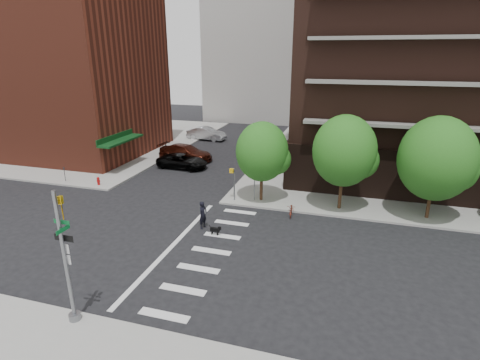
# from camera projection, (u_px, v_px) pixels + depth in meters

# --- Properties ---
(ground) EXTENTS (120.00, 120.00, 0.00)m
(ground) POSITION_uv_depth(u_px,v_px,m) (166.00, 244.00, 23.03)
(ground) COLOR black
(ground) RESTS_ON ground
(sidewalk_ne) EXTENTS (39.00, 33.00, 0.15)m
(sidewalk_ne) POSITION_uv_depth(u_px,v_px,m) (449.00, 165.00, 38.81)
(sidewalk_ne) COLOR gray
(sidewalk_ne) RESTS_ON ground
(sidewalk_nw) EXTENTS (31.00, 33.00, 0.15)m
(sidewalk_nw) POSITION_uv_depth(u_px,v_px,m) (83.00, 139.00, 50.92)
(sidewalk_nw) COLOR gray
(sidewalk_nw) RESTS_ON ground
(crosswalk) EXTENTS (3.85, 13.00, 0.01)m
(crosswalk) POSITION_uv_depth(u_px,v_px,m) (199.00, 249.00, 22.43)
(crosswalk) COLOR silver
(crosswalk) RESTS_ON ground
(midrise_nw) EXTENTS (21.40, 15.50, 20.00)m
(midrise_nw) POSITION_uv_depth(u_px,v_px,m) (57.00, 62.00, 42.00)
(midrise_nw) COLOR maroon
(midrise_nw) RESTS_ON sidewalk_nw
(tree_a) EXTENTS (4.00, 4.00, 5.90)m
(tree_a) POSITION_uv_depth(u_px,v_px,m) (262.00, 152.00, 28.36)
(tree_a) COLOR #301E11
(tree_a) RESTS_ON sidewalk_ne
(tree_b) EXTENTS (4.50, 4.50, 6.65)m
(tree_b) POSITION_uv_depth(u_px,v_px,m) (344.00, 151.00, 26.59)
(tree_b) COLOR #301E11
(tree_b) RESTS_ON sidewalk_ne
(tree_c) EXTENTS (5.00, 5.00, 6.80)m
(tree_c) POSITION_uv_depth(u_px,v_px,m) (437.00, 159.00, 25.00)
(tree_c) COLOR #301E11
(tree_c) RESTS_ON sidewalk_ne
(traffic_signal) EXTENTS (0.90, 0.75, 6.00)m
(traffic_signal) POSITION_uv_depth(u_px,v_px,m) (67.00, 268.00, 15.49)
(traffic_signal) COLOR slate
(traffic_signal) RESTS_ON sidewalk_s
(pedestrian_signal) EXTENTS (2.18, 0.67, 2.60)m
(pedestrian_signal) POSITION_uv_depth(u_px,v_px,m) (239.00, 179.00, 29.00)
(pedestrian_signal) COLOR slate
(pedestrian_signal) RESTS_ON sidewalk_ne
(fire_hydrant) EXTENTS (0.24, 0.24, 0.73)m
(fire_hydrant) POSITION_uv_depth(u_px,v_px,m) (98.00, 181.00, 32.75)
(fire_hydrant) COLOR #A50C0C
(fire_hydrant) RESTS_ON sidewalk_nw
(parking_meter) EXTENTS (0.10, 0.08, 1.32)m
(parking_meter) POSITION_uv_depth(u_px,v_px,m) (64.00, 173.00, 33.57)
(parking_meter) COLOR black
(parking_meter) RESTS_ON sidewalk_nw
(parked_car_black) EXTENTS (2.67, 5.30, 1.44)m
(parked_car_black) POSITION_uv_depth(u_px,v_px,m) (182.00, 161.00, 37.97)
(parked_car_black) COLOR black
(parked_car_black) RESTS_ON ground
(parked_car_maroon) EXTENTS (3.02, 6.20, 1.74)m
(parked_car_maroon) POSITION_uv_depth(u_px,v_px,m) (186.00, 153.00, 40.63)
(parked_car_maroon) COLOR #3A130B
(parked_car_maroon) RESTS_ON ground
(parked_car_silver) EXTENTS (2.33, 5.41, 1.73)m
(parked_car_silver) POSITION_uv_depth(u_px,v_px,m) (206.00, 134.00, 50.25)
(parked_car_silver) COLOR #A9ADB2
(parked_car_silver) RESTS_ON ground
(scooter) EXTENTS (0.75, 1.72, 0.88)m
(scooter) POSITION_uv_depth(u_px,v_px,m) (291.00, 210.00, 26.98)
(scooter) COLOR maroon
(scooter) RESTS_ON ground
(dog_walker) EXTENTS (0.79, 0.63, 1.89)m
(dog_walker) POSITION_uv_depth(u_px,v_px,m) (203.00, 215.00, 24.86)
(dog_walker) COLOR black
(dog_walker) RESTS_ON ground
(dog) EXTENTS (0.72, 0.22, 0.61)m
(dog) POSITION_uv_depth(u_px,v_px,m) (215.00, 230.00, 24.06)
(dog) COLOR black
(dog) RESTS_ON ground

